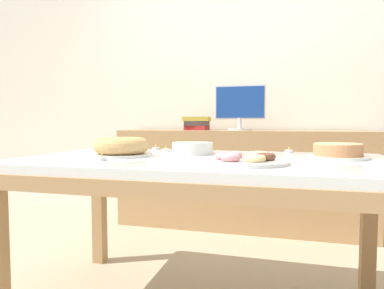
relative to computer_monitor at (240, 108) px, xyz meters
name	(u,v)px	position (x,y,z in m)	size (l,w,h in m)	color
wall_back	(246,78)	(0.01, 0.30, 0.28)	(8.00, 0.10, 2.60)	silver
dining_table	(204,176)	(0.01, -1.37, -0.37)	(1.68, 0.93, 0.73)	silver
sideboard	(241,179)	(0.01, 0.00, -0.60)	(2.09, 0.44, 0.83)	tan
computer_monitor	(240,108)	(0.00, 0.00, 0.00)	(0.42, 0.20, 0.38)	silver
book_stack	(197,123)	(-0.37, 0.00, -0.13)	(0.23, 0.18, 0.12)	maroon
cake_chocolate_round	(338,151)	(0.60, -1.23, -0.26)	(0.27, 0.27, 0.07)	silver
cake_golden_bundt	(121,147)	(-0.39, -1.39, -0.24)	(0.30, 0.30, 0.09)	silver
pastry_platter	(245,160)	(0.22, -1.53, -0.27)	(0.34, 0.34, 0.04)	silver
plate_stack	(193,148)	(-0.09, -1.20, -0.26)	(0.21, 0.21, 0.06)	silver
tealight_right_edge	(156,148)	(-0.37, -0.99, -0.28)	(0.04, 0.04, 0.04)	silver
tealight_near_front	(289,151)	(0.39, -1.00, -0.28)	(0.04, 0.04, 0.04)	silver
tealight_left_edge	(102,158)	(-0.38, -1.60, -0.28)	(0.04, 0.04, 0.04)	silver
tealight_centre	(166,150)	(-0.27, -1.09, -0.28)	(0.04, 0.04, 0.04)	silver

